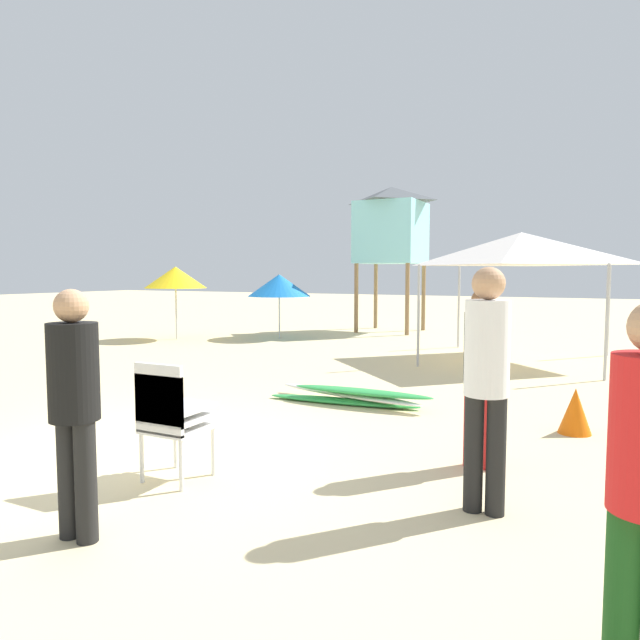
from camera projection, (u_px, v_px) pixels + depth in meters
ground at (118, 458)px, 5.52m from camera, size 80.00×80.00×0.00m
stacked_plastic_chairs at (170, 411)px, 4.83m from camera, size 0.48×0.48×1.02m
surfboard_pile at (350, 396)px, 7.75m from camera, size 2.38×0.74×0.24m
lifeguard_near_left at (482, 366)px, 5.18m from camera, size 0.32×0.32×1.62m
lifeguard_near_center at (487, 372)px, 4.18m from camera, size 0.32×0.32×1.80m
lifeguard_near_right at (74, 398)px, 3.76m from camera, size 0.32×0.32×1.65m
popup_canopy at (521, 249)px, 11.43m from camera, size 3.21×3.21×2.55m
lifeguard_tower at (391, 225)px, 17.20m from camera, size 1.98×1.98×4.28m
beach_umbrella_left at (176, 277)px, 15.25m from camera, size 1.62×1.62×1.92m
beach_umbrella_far at (279, 285)px, 15.53m from camera, size 1.69×1.69×1.72m
traffic_cone_near at (575, 411)px, 6.34m from camera, size 0.35×0.35×0.50m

